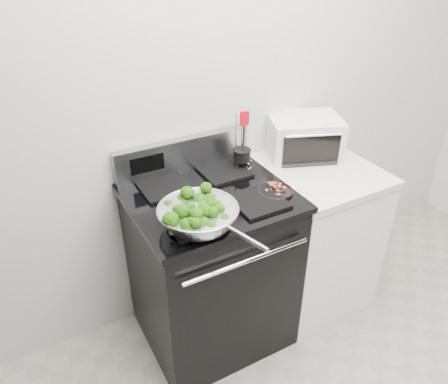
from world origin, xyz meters
TOP-DOWN VIEW (x-y plane):
  - back_wall at (0.00, 1.75)m, footprint 4.00×0.02m
  - gas_range at (-0.30, 1.41)m, footprint 0.79×0.69m
  - counter at (0.39, 1.41)m, footprint 0.62×0.68m
  - skillet at (-0.46, 1.21)m, footprint 0.36×0.56m
  - broccoli_pile at (-0.46, 1.21)m, footprint 0.28×0.28m
  - bacon_plate at (-0.00, 1.28)m, footprint 0.18×0.18m
  - utensil_holder at (-0.02, 1.58)m, footprint 0.11×0.11m
  - toaster_oven at (0.41, 1.60)m, footprint 0.49×0.43m

SIDE VIEW (x-z plane):
  - counter at x=0.39m, z-range 0.00..0.92m
  - gas_range at x=-0.30m, z-range -0.08..1.05m
  - bacon_plate at x=0.00m, z-range 0.95..0.99m
  - skillet at x=-0.46m, z-range 0.97..1.04m
  - utensil_holder at x=-0.02m, z-range 0.84..1.18m
  - broccoli_pile at x=-0.46m, z-range 0.98..1.07m
  - toaster_oven at x=0.41m, z-range 0.92..1.15m
  - back_wall at x=0.00m, z-range 0.00..2.70m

